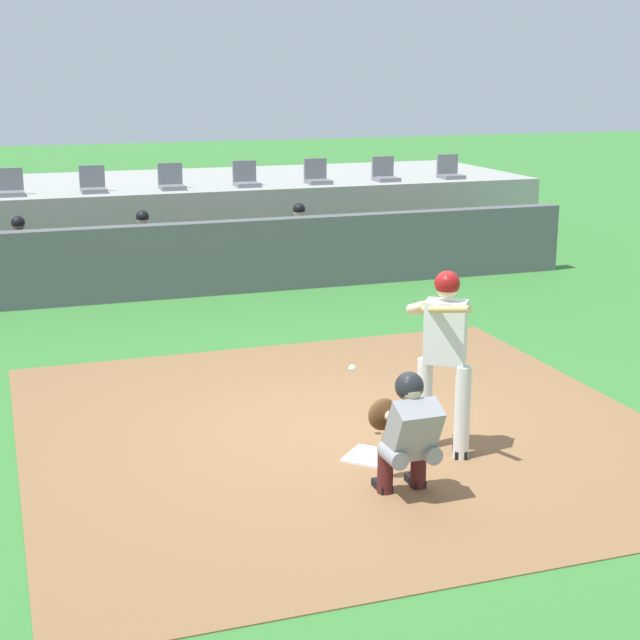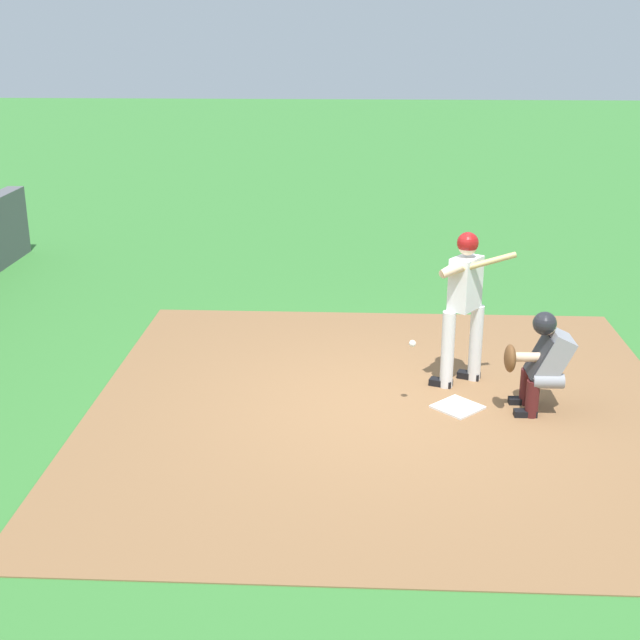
% 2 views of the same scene
% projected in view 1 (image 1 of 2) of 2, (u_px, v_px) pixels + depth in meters
% --- Properties ---
extents(ground_plane, '(80.00, 80.00, 0.00)m').
position_uv_depth(ground_plane, '(342.00, 430.00, 9.96)').
color(ground_plane, '#387A33').
extents(dirt_infield, '(6.40, 6.40, 0.01)m').
position_uv_depth(dirt_infield, '(342.00, 430.00, 9.96)').
color(dirt_infield, olive).
rests_on(dirt_infield, ground).
extents(home_plate, '(0.62, 0.62, 0.02)m').
position_uv_depth(home_plate, '(371.00, 457.00, 9.22)').
color(home_plate, white).
rests_on(home_plate, dirt_infield).
extents(batter_at_plate, '(0.53, 0.91, 1.80)m').
position_uv_depth(batter_at_plate, '(444.00, 351.00, 9.10)').
color(batter_at_plate, silver).
rests_on(batter_at_plate, ground).
extents(catcher_crouched, '(0.49, 1.73, 1.13)m').
position_uv_depth(catcher_crouched, '(407.00, 430.00, 8.30)').
color(catcher_crouched, gray).
rests_on(catcher_crouched, ground).
extents(dugout_wall, '(13.00, 0.30, 1.20)m').
position_uv_depth(dugout_wall, '(206.00, 259.00, 15.76)').
color(dugout_wall, '#59595E').
rests_on(dugout_wall, ground).
extents(dugout_bench, '(11.80, 0.44, 0.45)m').
position_uv_depth(dugout_bench, '(194.00, 269.00, 16.77)').
color(dugout_bench, olive).
rests_on(dugout_bench, ground).
extents(dugout_player_0, '(0.49, 0.70, 1.30)m').
position_uv_depth(dugout_player_0, '(21.00, 255.00, 15.63)').
color(dugout_player_0, '#939399').
rests_on(dugout_player_0, ground).
extents(dugout_player_1, '(0.49, 0.70, 1.30)m').
position_uv_depth(dugout_player_1, '(145.00, 248.00, 16.25)').
color(dugout_player_1, '#939399').
rests_on(dugout_player_1, ground).
extents(dugout_player_2, '(0.49, 0.70, 1.30)m').
position_uv_depth(dugout_player_2, '(301.00, 239.00, 17.11)').
color(dugout_player_2, '#939399').
rests_on(dugout_player_2, ground).
extents(stands_platform, '(15.00, 4.40, 1.40)m').
position_uv_depth(stands_platform, '(160.00, 215.00, 19.77)').
color(stands_platform, '#9E9E99').
rests_on(stands_platform, ground).
extents(stadium_seat_2, '(0.46, 0.46, 0.48)m').
position_uv_depth(stadium_seat_2, '(11.00, 188.00, 17.27)').
color(stadium_seat_2, slate).
rests_on(stadium_seat_2, stands_platform).
extents(stadium_seat_3, '(0.46, 0.46, 0.48)m').
position_uv_depth(stadium_seat_3, '(93.00, 185.00, 17.72)').
color(stadium_seat_3, slate).
rests_on(stadium_seat_3, stands_platform).
extents(stadium_seat_4, '(0.46, 0.46, 0.48)m').
position_uv_depth(stadium_seat_4, '(171.00, 182.00, 18.16)').
color(stadium_seat_4, slate).
rests_on(stadium_seat_4, stands_platform).
extents(stadium_seat_5, '(0.46, 0.46, 0.48)m').
position_uv_depth(stadium_seat_5, '(246.00, 179.00, 18.61)').
color(stadium_seat_5, slate).
rests_on(stadium_seat_5, stands_platform).
extents(stadium_seat_6, '(0.46, 0.46, 0.48)m').
position_uv_depth(stadium_seat_6, '(317.00, 177.00, 19.06)').
color(stadium_seat_6, slate).
rests_on(stadium_seat_6, stands_platform).
extents(stadium_seat_7, '(0.46, 0.46, 0.48)m').
position_uv_depth(stadium_seat_7, '(385.00, 174.00, 19.51)').
color(stadium_seat_7, slate).
rests_on(stadium_seat_7, stands_platform).
extents(stadium_seat_8, '(0.46, 0.46, 0.48)m').
position_uv_depth(stadium_seat_8, '(450.00, 172.00, 19.96)').
color(stadium_seat_8, slate).
rests_on(stadium_seat_8, stands_platform).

